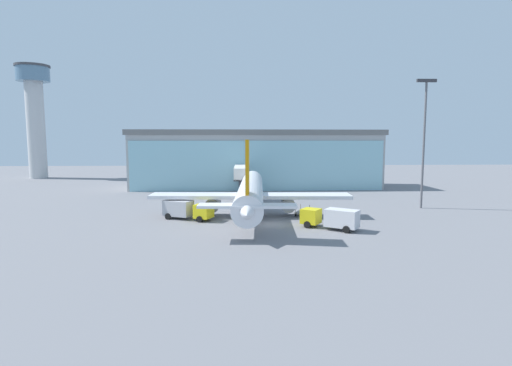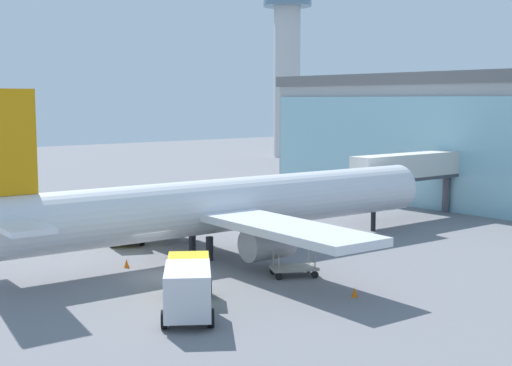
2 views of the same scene
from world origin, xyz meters
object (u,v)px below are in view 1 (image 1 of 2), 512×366
fuel_truck (332,218)px  control_tower (35,110)px  jet_bridge (240,173)px  safety_cone_nose (247,224)px  catering_truck (186,209)px  safety_cone_wingtip (340,214)px  baggage_cart (303,212)px  airplane (250,193)px  apron_light_mast (424,134)px

fuel_truck → control_tower: bearing=-10.1°
jet_bridge → safety_cone_nose: size_ratio=25.25×
control_tower → catering_truck: control_tower is taller
control_tower → safety_cone_wingtip: control_tower is taller
safety_cone_wingtip → baggage_cart: bearing=174.4°
airplane → fuel_truck: bearing=-131.7°
apron_light_mast → fuel_truck: size_ratio=2.89×
control_tower → safety_cone_nose: 91.75m
apron_light_mast → fuel_truck: 25.96m
airplane → safety_cone_nose: 8.09m
safety_cone_nose → catering_truck: bearing=151.8°
jet_bridge → airplane: size_ratio=0.37×
control_tower → jet_bridge: bearing=-32.5°
control_tower → safety_cone_nose: bearing=-48.5°
control_tower → fuel_truck: size_ratio=4.45×
control_tower → baggage_cart: control_tower is taller
jet_bridge → apron_light_mast: size_ratio=0.66×
apron_light_mast → safety_cone_nose: (-29.14, -12.27, -11.99)m
jet_bridge → safety_cone_wingtip: 28.12m
catering_truck → baggage_cart: bearing=32.8°
airplane → jet_bridge: bearing=6.8°
control_tower → apron_light_mast: (88.61, -54.88, -7.31)m
apron_light_mast → jet_bridge: bearing=149.7°
baggage_cart → safety_cone_wingtip: baggage_cart is taller
safety_cone_nose → safety_cone_wingtip: bearing=24.0°
baggage_cart → safety_cone_wingtip: (5.50, -0.54, -0.23)m
control_tower → apron_light_mast: size_ratio=1.54×
jet_bridge → airplane: 22.42m
safety_cone_wingtip → safety_cone_nose: bearing=-156.0°
airplane → apron_light_mast: bearing=-77.3°
control_tower → apron_light_mast: control_tower is taller
jet_bridge → apron_light_mast: (29.90, -17.50, 7.76)m
baggage_cart → apron_light_mast: bearing=-47.8°
jet_bridge → apron_light_mast: bearing=-119.3°
apron_light_mast → baggage_cart: 24.39m
catering_truck → control_tower: bearing=154.6°
apron_light_mast → safety_cone_nose: bearing=-157.2°
fuel_truck → baggage_cart: 9.53m
jet_bridge → catering_truck: size_ratio=1.84×
jet_bridge → baggage_cart: bearing=-157.0°
control_tower → airplane: size_ratio=0.86×
apron_light_mast → fuel_truck: (-18.45, -14.73, -10.80)m
jet_bridge → catering_truck: 26.54m
airplane → fuel_truck: (9.98, -9.89, -1.92)m
airplane → safety_cone_wingtip: 13.71m
catering_truck → safety_cone_nose: catering_truck is taller
fuel_truck → baggage_cart: (-2.19, 9.22, -0.97)m
safety_cone_nose → jet_bridge: bearing=91.5°
catering_truck → jet_bridge: bearing=98.4°
jet_bridge → safety_cone_wingtip: bearing=-146.9°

